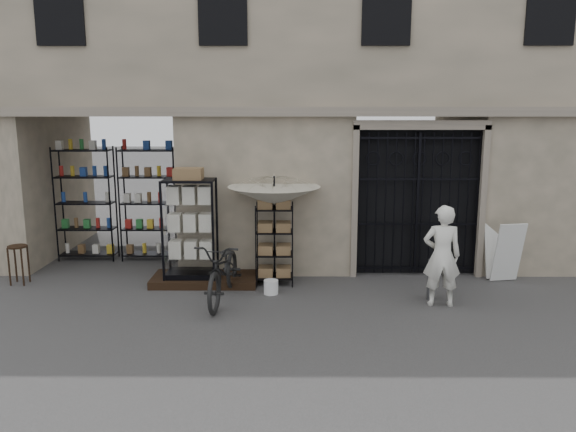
{
  "coord_description": "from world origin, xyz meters",
  "views": [
    {
      "loc": [
        -0.75,
        -8.8,
        3.33
      ],
      "look_at": [
        -0.8,
        1.4,
        1.35
      ],
      "focal_mm": 35.0,
      "sensor_mm": 36.0,
      "label": 1
    }
  ],
  "objects_px": {
    "steel_bollard": "(431,279)",
    "shopkeeper": "(439,305)",
    "easel_sign": "(503,250)",
    "wire_rack": "(275,245)",
    "bicycle": "(225,300)",
    "market_umbrella": "(274,191)",
    "display_cabinet": "(190,234)",
    "white_bucket": "(271,287)",
    "wooden_stool": "(19,264)"
  },
  "relations": [
    {
      "from": "steel_bollard",
      "to": "easel_sign",
      "type": "xyz_separation_m",
      "value": [
        1.66,
        1.12,
        0.24
      ]
    },
    {
      "from": "shopkeeper",
      "to": "easel_sign",
      "type": "height_order",
      "value": "easel_sign"
    },
    {
      "from": "steel_bollard",
      "to": "shopkeeper",
      "type": "distance_m",
      "value": 0.47
    },
    {
      "from": "wire_rack",
      "to": "easel_sign",
      "type": "bearing_deg",
      "value": 15.52
    },
    {
      "from": "wooden_stool",
      "to": "shopkeeper",
      "type": "bearing_deg",
      "value": -8.36
    },
    {
      "from": "bicycle",
      "to": "steel_bollard",
      "type": "height_order",
      "value": "bicycle"
    },
    {
      "from": "bicycle",
      "to": "shopkeeper",
      "type": "relative_size",
      "value": 1.2
    },
    {
      "from": "wooden_stool",
      "to": "shopkeeper",
      "type": "xyz_separation_m",
      "value": [
        7.75,
        -1.14,
        -0.4
      ]
    },
    {
      "from": "bicycle",
      "to": "shopkeeper",
      "type": "bearing_deg",
      "value": 2.24
    },
    {
      "from": "white_bucket",
      "to": "easel_sign",
      "type": "height_order",
      "value": "easel_sign"
    },
    {
      "from": "display_cabinet",
      "to": "bicycle",
      "type": "height_order",
      "value": "display_cabinet"
    },
    {
      "from": "steel_bollard",
      "to": "wire_rack",
      "type": "bearing_deg",
      "value": 162.22
    },
    {
      "from": "display_cabinet",
      "to": "bicycle",
      "type": "distance_m",
      "value": 1.54
    },
    {
      "from": "display_cabinet",
      "to": "easel_sign",
      "type": "bearing_deg",
      "value": 21.83
    },
    {
      "from": "wire_rack",
      "to": "bicycle",
      "type": "height_order",
      "value": "wire_rack"
    },
    {
      "from": "market_umbrella",
      "to": "steel_bollard",
      "type": "distance_m",
      "value": 3.27
    },
    {
      "from": "wire_rack",
      "to": "easel_sign",
      "type": "distance_m",
      "value": 4.45
    },
    {
      "from": "white_bucket",
      "to": "bicycle",
      "type": "relative_size",
      "value": 0.13
    },
    {
      "from": "display_cabinet",
      "to": "bicycle",
      "type": "bearing_deg",
      "value": -32.01
    },
    {
      "from": "market_umbrella",
      "to": "steel_bollard",
      "type": "xyz_separation_m",
      "value": [
        2.78,
        -0.96,
        -1.42
      ]
    },
    {
      "from": "market_umbrella",
      "to": "wooden_stool",
      "type": "height_order",
      "value": "market_umbrella"
    },
    {
      "from": "wooden_stool",
      "to": "easel_sign",
      "type": "height_order",
      "value": "easel_sign"
    },
    {
      "from": "display_cabinet",
      "to": "easel_sign",
      "type": "relative_size",
      "value": 1.74
    },
    {
      "from": "white_bucket",
      "to": "steel_bollard",
      "type": "xyz_separation_m",
      "value": [
        2.82,
        -0.28,
        0.24
      ]
    },
    {
      "from": "white_bucket",
      "to": "shopkeeper",
      "type": "xyz_separation_m",
      "value": [
        2.91,
        -0.57,
        -0.13
      ]
    },
    {
      "from": "display_cabinet",
      "to": "market_umbrella",
      "type": "relative_size",
      "value": 0.82
    },
    {
      "from": "wire_rack",
      "to": "bicycle",
      "type": "bearing_deg",
      "value": -118.94
    },
    {
      "from": "bicycle",
      "to": "shopkeeper",
      "type": "distance_m",
      "value": 3.72
    },
    {
      "from": "white_bucket",
      "to": "easel_sign",
      "type": "xyz_separation_m",
      "value": [
        4.49,
        0.85,
        0.48
      ]
    },
    {
      "from": "display_cabinet",
      "to": "wooden_stool",
      "type": "distance_m",
      "value": 3.35
    },
    {
      "from": "easel_sign",
      "to": "wooden_stool",
      "type": "bearing_deg",
      "value": 171.69
    },
    {
      "from": "wooden_stool",
      "to": "easel_sign",
      "type": "xyz_separation_m",
      "value": [
        9.33,
        0.28,
        0.21
      ]
    },
    {
      "from": "market_umbrella",
      "to": "steel_bollard",
      "type": "bearing_deg",
      "value": -19.15
    },
    {
      "from": "market_umbrella",
      "to": "wooden_stool",
      "type": "relative_size",
      "value": 3.3
    },
    {
      "from": "white_bucket",
      "to": "bicycle",
      "type": "xyz_separation_m",
      "value": [
        -0.8,
        -0.35,
        -0.13
      ]
    },
    {
      "from": "steel_bollard",
      "to": "easel_sign",
      "type": "height_order",
      "value": "easel_sign"
    },
    {
      "from": "bicycle",
      "to": "wooden_stool",
      "type": "height_order",
      "value": "bicycle"
    },
    {
      "from": "wire_rack",
      "to": "steel_bollard",
      "type": "distance_m",
      "value": 2.94
    },
    {
      "from": "wire_rack",
      "to": "easel_sign",
      "type": "height_order",
      "value": "wire_rack"
    },
    {
      "from": "white_bucket",
      "to": "easel_sign",
      "type": "bearing_deg",
      "value": 10.69
    },
    {
      "from": "wire_rack",
      "to": "bicycle",
      "type": "relative_size",
      "value": 0.74
    },
    {
      "from": "easel_sign",
      "to": "shopkeeper",
      "type": "bearing_deg",
      "value": -148.15
    },
    {
      "from": "wooden_stool",
      "to": "easel_sign",
      "type": "distance_m",
      "value": 9.33
    },
    {
      "from": "bicycle",
      "to": "market_umbrella",
      "type": "bearing_deg",
      "value": 56.43
    },
    {
      "from": "white_bucket",
      "to": "steel_bollard",
      "type": "relative_size",
      "value": 0.36
    },
    {
      "from": "shopkeeper",
      "to": "steel_bollard",
      "type": "bearing_deg",
      "value": -70.74
    },
    {
      "from": "bicycle",
      "to": "easel_sign",
      "type": "distance_m",
      "value": 5.46
    },
    {
      "from": "wire_rack",
      "to": "white_bucket",
      "type": "distance_m",
      "value": 0.88
    },
    {
      "from": "wire_rack",
      "to": "wooden_stool",
      "type": "relative_size",
      "value": 2.07
    },
    {
      "from": "white_bucket",
      "to": "shopkeeper",
      "type": "height_order",
      "value": "white_bucket"
    }
  ]
}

